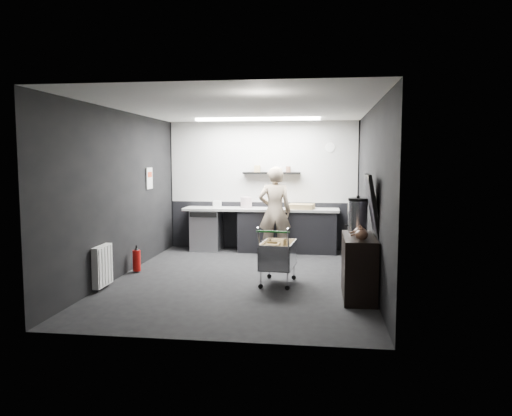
# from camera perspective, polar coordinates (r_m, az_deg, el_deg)

# --- Properties ---
(floor) EXTENTS (5.50, 5.50, 0.00)m
(floor) POSITION_cam_1_polar(r_m,az_deg,el_deg) (8.08, -1.57, -8.09)
(floor) COLOR black
(floor) RESTS_ON ground
(ceiling) EXTENTS (5.50, 5.50, 0.00)m
(ceiling) POSITION_cam_1_polar(r_m,az_deg,el_deg) (7.88, -1.62, 11.35)
(ceiling) COLOR white
(ceiling) RESTS_ON wall_back
(wall_back) EXTENTS (5.50, 0.00, 5.50)m
(wall_back) POSITION_cam_1_polar(r_m,az_deg,el_deg) (10.58, 0.78, 2.58)
(wall_back) COLOR black
(wall_back) RESTS_ON floor
(wall_front) EXTENTS (5.50, 0.00, 5.50)m
(wall_front) POSITION_cam_1_polar(r_m,az_deg,el_deg) (5.18, -6.44, -0.69)
(wall_front) COLOR black
(wall_front) RESTS_ON floor
(wall_left) EXTENTS (0.00, 5.50, 5.50)m
(wall_left) POSITION_cam_1_polar(r_m,az_deg,el_deg) (8.42, -15.17, 1.59)
(wall_left) COLOR black
(wall_left) RESTS_ON floor
(wall_right) EXTENTS (0.00, 5.50, 5.50)m
(wall_right) POSITION_cam_1_polar(r_m,az_deg,el_deg) (7.80, 13.07, 1.33)
(wall_right) COLOR black
(wall_right) RESTS_ON floor
(kitchen_wall_panel) EXTENTS (3.95, 0.02, 1.70)m
(kitchen_wall_panel) POSITION_cam_1_polar(r_m,az_deg,el_deg) (10.55, 0.77, 5.29)
(kitchen_wall_panel) COLOR #BAB9B5
(kitchen_wall_panel) RESTS_ON wall_back
(dado_panel) EXTENTS (3.95, 0.02, 1.00)m
(dado_panel) POSITION_cam_1_polar(r_m,az_deg,el_deg) (10.64, 0.76, -2.00)
(dado_panel) COLOR black
(dado_panel) RESTS_ON wall_back
(floating_shelf) EXTENTS (1.20, 0.22, 0.04)m
(floating_shelf) POSITION_cam_1_polar(r_m,az_deg,el_deg) (10.42, 1.79, 4.02)
(floating_shelf) COLOR black
(floating_shelf) RESTS_ON wall_back
(wall_clock) EXTENTS (0.20, 0.03, 0.20)m
(wall_clock) POSITION_cam_1_polar(r_m,az_deg,el_deg) (10.47, 8.45, 6.87)
(wall_clock) COLOR white
(wall_clock) RESTS_ON wall_back
(poster) EXTENTS (0.02, 0.30, 0.40)m
(poster) POSITION_cam_1_polar(r_m,az_deg,el_deg) (9.61, -12.09, 3.34)
(poster) COLOR silver
(poster) RESTS_ON wall_left
(poster_red_band) EXTENTS (0.02, 0.22, 0.10)m
(poster_red_band) POSITION_cam_1_polar(r_m,az_deg,el_deg) (9.61, -12.08, 3.76)
(poster_red_band) COLOR red
(poster_red_band) RESTS_ON poster
(radiator) EXTENTS (0.10, 0.50, 0.60)m
(radiator) POSITION_cam_1_polar(r_m,az_deg,el_deg) (7.71, -17.15, -6.33)
(radiator) COLOR white
(radiator) RESTS_ON wall_left
(ceiling_strip) EXTENTS (2.40, 0.20, 0.04)m
(ceiling_strip) POSITION_cam_1_polar(r_m,az_deg,el_deg) (9.70, 0.15, 10.10)
(ceiling_strip) COLOR white
(ceiling_strip) RESTS_ON ceiling
(prep_counter) EXTENTS (3.20, 0.61, 0.90)m
(prep_counter) POSITION_cam_1_polar(r_m,az_deg,el_deg) (10.33, 1.30, -2.47)
(prep_counter) COLOR black
(prep_counter) RESTS_ON floor
(person) EXTENTS (0.69, 0.49, 1.77)m
(person) POSITION_cam_1_polar(r_m,az_deg,el_deg) (9.81, 2.16, -0.40)
(person) COLOR beige
(person) RESTS_ON floor
(shopping_cart) EXTENTS (0.55, 0.85, 0.89)m
(shopping_cart) POSITION_cam_1_polar(r_m,az_deg,el_deg) (7.67, 2.50, -5.61)
(shopping_cart) COLOR silver
(shopping_cart) RESTS_ON floor
(sideboard) EXTENTS (0.49, 1.14, 1.71)m
(sideboard) POSITION_cam_1_polar(r_m,az_deg,el_deg) (7.10, 11.74, -5.61)
(sideboard) COLOR black
(sideboard) RESTS_ON floor
(fire_extinguisher) EXTENTS (0.13, 0.13, 0.44)m
(fire_extinguisher) POSITION_cam_1_polar(r_m,az_deg,el_deg) (8.72, -13.48, -5.78)
(fire_extinguisher) COLOR #B20F0B
(fire_extinguisher) RESTS_ON floor
(cardboard_box) EXTENTS (0.55, 0.45, 0.10)m
(cardboard_box) POSITION_cam_1_polar(r_m,az_deg,el_deg) (10.17, 5.19, 0.18)
(cardboard_box) COLOR tan
(cardboard_box) RESTS_ON prep_counter
(pink_tub) EXTENTS (0.23, 0.23, 0.23)m
(pink_tub) POSITION_cam_1_polar(r_m,az_deg,el_deg) (10.32, -1.11, 0.64)
(pink_tub) COLOR beige
(pink_tub) RESTS_ON prep_counter
(white_container) EXTENTS (0.17, 0.13, 0.14)m
(white_container) POSITION_cam_1_polar(r_m,az_deg,el_deg) (10.38, -4.46, 0.42)
(white_container) COLOR white
(white_container) RESTS_ON prep_counter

